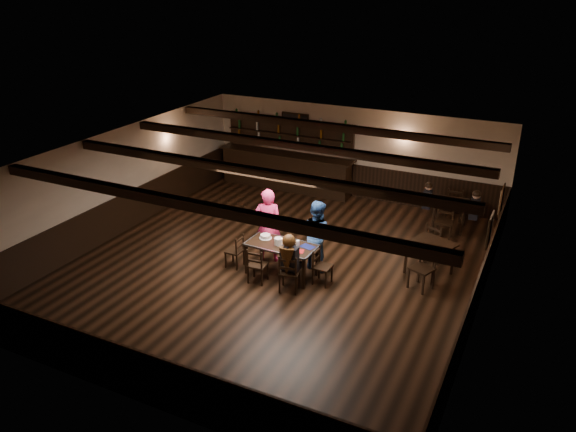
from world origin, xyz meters
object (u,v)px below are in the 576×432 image
at_px(chair_near_left, 256,263).
at_px(chair_near_right, 289,271).
at_px(bar_counter, 287,166).
at_px(dining_table, 282,248).
at_px(woman_pink, 268,225).
at_px(cake, 265,237).
at_px(man_blue, 316,235).

height_order(chair_near_left, chair_near_right, chair_near_right).
distance_m(chair_near_right, bar_counter, 6.35).
relative_size(dining_table, woman_pink, 0.89).
distance_m(woman_pink, cake, 0.40).
xyz_separation_m(dining_table, cake, (-0.46, 0.12, 0.12)).
xyz_separation_m(woman_pink, man_blue, (1.14, 0.18, -0.08)).
relative_size(man_blue, bar_counter, 0.37).
distance_m(woman_pink, man_blue, 1.16).
bearing_deg(bar_counter, dining_table, -65.04).
bearing_deg(bar_counter, woman_pink, -68.94).
height_order(chair_near_right, cake, chair_near_right).
bearing_deg(man_blue, chair_near_right, 99.22).
distance_m(cake, bar_counter, 5.29).
bearing_deg(dining_table, woman_pink, 140.81).
height_order(man_blue, cake, man_blue).
bearing_deg(chair_near_left, woman_pink, 104.43).
relative_size(cake, bar_counter, 0.06).
xyz_separation_m(man_blue, cake, (-1.01, -0.54, -0.03)).
bearing_deg(man_blue, woman_pink, 21.35).
distance_m(chair_near_left, bar_counter, 6.00).
xyz_separation_m(chair_near_right, bar_counter, (-2.83, 5.68, 0.21)).
xyz_separation_m(chair_near_left, bar_counter, (-2.04, 5.64, 0.24)).
distance_m(chair_near_left, chair_near_right, 0.80).
relative_size(chair_near_right, cake, 3.10).
relative_size(dining_table, cake, 5.59).
bearing_deg(man_blue, dining_table, 62.66).
bearing_deg(chair_near_right, dining_table, 127.65).
relative_size(chair_near_left, cake, 2.91).
bearing_deg(woman_pink, bar_counter, -91.85).
bearing_deg(chair_near_left, man_blue, 55.06).
xyz_separation_m(dining_table, chair_near_left, (-0.32, -0.58, -0.19)).
height_order(chair_near_right, bar_counter, bar_counter).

